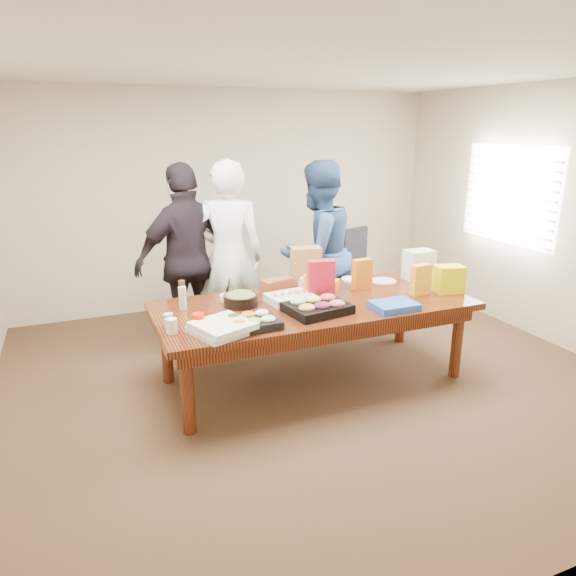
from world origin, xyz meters
name	(u,v)px	position (x,y,z in m)	size (l,w,h in m)	color
floor	(313,380)	(0.00, 0.00, -0.01)	(5.50, 5.00, 0.02)	#47301E
ceiling	(318,64)	(0.00, 0.00, 2.71)	(5.50, 5.00, 0.02)	white
wall_back	(232,200)	(0.00, 2.50, 1.35)	(5.50, 0.04, 2.70)	beige
wall_front	(563,343)	(0.00, -2.50, 1.35)	(5.50, 0.04, 2.70)	beige
wall_right	(553,216)	(2.75, 0.00, 1.35)	(0.04, 5.00, 2.70)	beige
window_panel	(509,195)	(2.72, 0.60, 1.50)	(0.03, 1.40, 1.10)	white
window_blinds	(507,195)	(2.68, 0.60, 1.50)	(0.04, 1.36, 1.00)	beige
conference_table	(313,341)	(0.00, 0.00, 0.38)	(2.80, 1.20, 0.75)	#4C1C0F
office_chair	(361,276)	(1.25, 1.33, 0.51)	(0.52, 0.52, 1.02)	black
person_center	(229,258)	(-0.49, 0.99, 0.98)	(0.71, 0.47, 1.96)	white
person_right	(317,253)	(0.46, 0.91, 0.96)	(0.94, 0.73, 1.92)	navy
person_left	(188,260)	(-0.88, 1.11, 0.96)	(1.13, 0.47, 1.93)	black
veggie_tray	(251,323)	(-0.71, -0.36, 0.78)	(0.42, 0.33, 0.06)	black
fruit_tray	(317,308)	(-0.09, -0.25, 0.79)	(0.50, 0.39, 0.08)	black
sheet_cake	(290,298)	(-0.19, 0.10, 0.78)	(0.39, 0.29, 0.07)	silver
salad_bowl	(241,300)	(-0.63, 0.17, 0.80)	(0.30, 0.30, 0.10)	black
chip_bag_blue	(394,306)	(0.56, -0.41, 0.78)	(0.37, 0.28, 0.06)	blue
chip_bag_red	(321,279)	(0.11, 0.09, 0.93)	(0.24, 0.10, 0.35)	red
chip_bag_yellow	(421,280)	(1.01, -0.17, 0.89)	(0.19, 0.08, 0.29)	yellow
chip_bag_orange	(362,274)	(0.60, 0.20, 0.90)	(0.19, 0.08, 0.29)	orange
mayo_jar	(304,284)	(0.06, 0.35, 0.81)	(0.08, 0.08, 0.13)	white
mustard_bottle	(306,283)	(0.06, 0.31, 0.83)	(0.06, 0.06, 0.16)	yellow
dressing_bottle	(182,290)	(-1.07, 0.52, 0.84)	(0.06, 0.06, 0.18)	#5B2E1E
ranch_bottle	(183,298)	(-1.11, 0.26, 0.85)	(0.07, 0.07, 0.20)	beige
banana_bunch	(327,283)	(0.31, 0.38, 0.79)	(0.23, 0.13, 0.08)	orange
bread_loaf	(277,285)	(-0.19, 0.42, 0.81)	(0.31, 0.13, 0.12)	brown
kraft_bag	(306,266)	(0.15, 0.52, 0.94)	(0.29, 0.17, 0.38)	olive
red_cup	(198,321)	(-1.09, -0.24, 0.81)	(0.10, 0.10, 0.13)	red
clear_cup_a	(172,326)	(-1.30, -0.25, 0.81)	(0.09, 0.09, 0.12)	white
clear_cup_b	(168,320)	(-1.30, -0.10, 0.80)	(0.08, 0.08, 0.11)	silver
pizza_box_lower	(221,330)	(-0.96, -0.38, 0.77)	(0.39, 0.39, 0.05)	silver
pizza_box_upper	(223,325)	(-0.95, -0.40, 0.82)	(0.39, 0.39, 0.05)	white
plate_a	(383,281)	(0.92, 0.32, 0.76)	(0.26, 0.26, 0.01)	silver
plate_b	(352,279)	(0.66, 0.50, 0.76)	(0.22, 0.22, 0.01)	white
dip_bowl_a	(306,284)	(0.12, 0.45, 0.78)	(0.16, 0.16, 0.06)	white
dip_bowl_b	(228,298)	(-0.70, 0.33, 0.78)	(0.14, 0.14, 0.06)	beige
grocery_bag_white	(419,265)	(1.30, 0.27, 0.90)	(0.28, 0.20, 0.30)	white
grocery_bag_yellow	(449,279)	(1.30, -0.20, 0.88)	(0.25, 0.18, 0.25)	#FAF804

